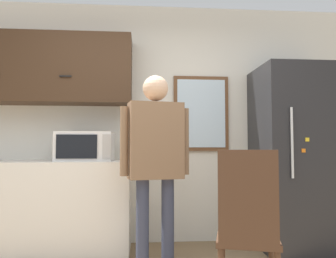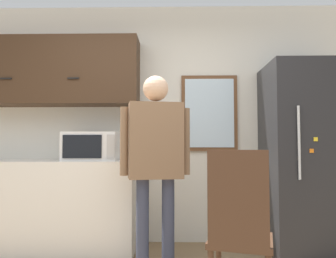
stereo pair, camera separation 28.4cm
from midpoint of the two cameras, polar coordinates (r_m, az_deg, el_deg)
name	(u,v)px [view 1 (the left image)]	position (r m, az deg, el deg)	size (l,w,h in m)	color
back_wall	(146,122)	(3.77, -5.97, 1.20)	(6.00, 0.06, 2.70)	silver
counter	(28,207)	(3.69, -25.36, -12.27)	(2.03, 0.64, 0.92)	silver
upper_cabinets	(36,69)	(3.86, -24.09, 9.53)	(2.03, 0.37, 0.74)	#3D2819
microwave	(86,147)	(3.43, -16.46, -2.94)	(0.54, 0.43, 0.29)	white
person	(155,150)	(2.85, -5.08, -3.72)	(0.60, 0.31, 1.69)	#33384C
refrigerator	(297,157)	(3.68, 19.47, -4.70)	(0.82, 0.75, 1.91)	#232326
chair	(248,224)	(2.30, 10.17, -15.94)	(0.51, 0.51, 1.05)	#472D1E
window	(201,113)	(3.77, 3.64, 2.73)	(0.63, 0.05, 0.86)	brown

